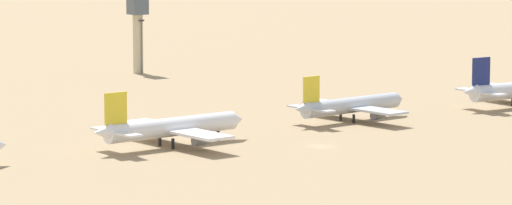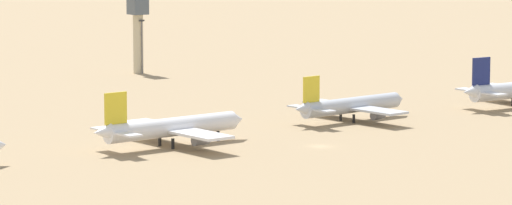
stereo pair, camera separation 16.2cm
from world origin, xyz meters
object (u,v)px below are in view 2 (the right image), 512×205
Objects in this scene: parked_jet_yellow_3 at (350,105)px; light_pole_west at (142,43)px; parked_jet_yellow_2 at (170,127)px; control_tower at (138,28)px.

light_pole_west is at bearing 79.66° from parked_jet_yellow_3.
control_tower is at bearing 58.88° from parked_jet_yellow_2.
light_pole_west is at bearing 58.43° from parked_jet_yellow_2.
parked_jet_yellow_2 is 1.08× the size of parked_jet_yellow_3.
parked_jet_yellow_2 is at bearing -117.10° from control_tower.
parked_jet_yellow_2 is 55.82m from parked_jet_yellow_3.
parked_jet_yellow_2 reaches higher than parked_jet_yellow_3.
light_pole_west reaches higher than parked_jet_yellow_2.
parked_jet_yellow_3 is (55.38, 7.04, -0.33)m from parked_jet_yellow_2.
control_tower is 5.05m from light_pole_west.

